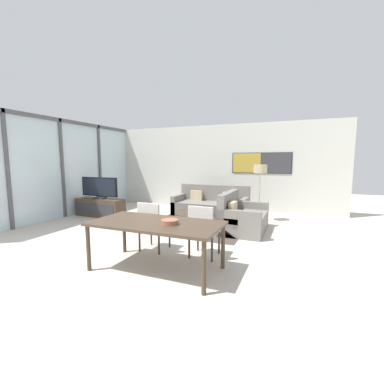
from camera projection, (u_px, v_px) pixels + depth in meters
ground_plane at (73, 285)px, 3.38m from camera, size 24.00×24.00×0.00m
wall_back at (215, 167)px, 8.68m from camera, size 8.16×0.09×2.80m
window_wall_left at (61, 164)px, 7.30m from camera, size 0.07×5.99×2.80m
area_rug at (195, 226)px, 6.38m from camera, size 2.49×2.10×0.01m
tv_console at (100, 207)px, 7.53m from camera, size 1.48×0.49×0.52m
television at (99, 188)px, 7.46m from camera, size 1.26×0.20×0.63m
sofa_main at (211, 206)px, 7.54m from camera, size 2.13×0.93×0.90m
sofa_side at (241, 219)px, 5.96m from camera, size 0.93×1.40×0.90m
coffee_table at (195, 216)px, 6.35m from camera, size 0.98×0.98×0.35m
dining_table at (156, 226)px, 3.79m from camera, size 1.94×0.97×0.73m
dining_chair_left at (152, 223)px, 4.61m from camera, size 0.46×0.46×0.89m
dining_chair_centre at (203, 228)px, 4.29m from camera, size 0.46×0.46×0.89m
fruit_bowl at (170, 222)px, 3.65m from camera, size 0.25×0.25×0.07m
floor_lamp at (260, 173)px, 6.76m from camera, size 0.34×0.34×1.52m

